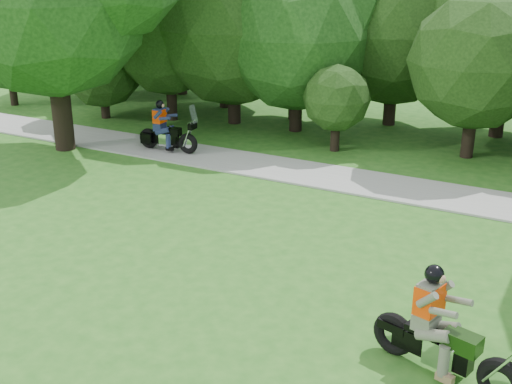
% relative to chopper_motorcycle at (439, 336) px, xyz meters
% --- Properties ---
extents(ground, '(100.00, 100.00, 0.00)m').
position_rel_chopper_motorcycle_xyz_m(ground, '(-4.07, 0.27, -0.70)').
color(ground, '#28651C').
rests_on(ground, ground).
extents(walkway, '(60.00, 2.20, 0.06)m').
position_rel_chopper_motorcycle_xyz_m(walkway, '(-4.07, 8.27, -0.67)').
color(walkway, '#969691').
rests_on(walkway, ground).
extents(tree_line, '(39.36, 11.42, 7.27)m').
position_rel_chopper_motorcycle_xyz_m(tree_line, '(-4.06, 14.74, 2.95)').
color(tree_line, black).
rests_on(tree_line, ground).
extents(chopper_motorcycle, '(2.61, 1.13, 1.89)m').
position_rel_chopper_motorcycle_xyz_m(chopper_motorcycle, '(0.00, 0.00, 0.00)').
color(chopper_motorcycle, black).
rests_on(chopper_motorcycle, ground).
extents(touring_motorcycle, '(2.30, 0.74, 1.75)m').
position_rel_chopper_motorcycle_xyz_m(touring_motorcycle, '(-11.27, 8.13, -0.00)').
color(touring_motorcycle, black).
rests_on(touring_motorcycle, walkway).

